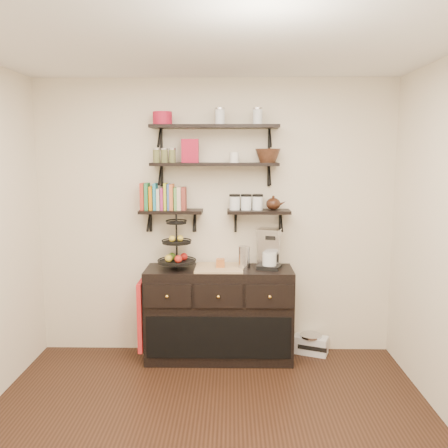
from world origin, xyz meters
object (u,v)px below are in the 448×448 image
(sideboard, at_px, (219,314))
(radio, at_px, (311,344))
(fruit_stand, at_px, (177,250))
(coffee_maker, at_px, (269,249))

(sideboard, distance_m, radio, 0.99)
(sideboard, relative_size, fruit_stand, 2.67)
(sideboard, distance_m, fruit_stand, 0.74)
(coffee_maker, distance_m, radio, 1.08)
(radio, bearing_deg, coffee_maker, -145.93)
(sideboard, height_order, radio, sideboard)
(coffee_maker, bearing_deg, sideboard, -159.37)
(sideboard, bearing_deg, coffee_maker, 3.15)
(fruit_stand, bearing_deg, coffee_maker, 1.46)
(coffee_maker, bearing_deg, fruit_stand, -161.05)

